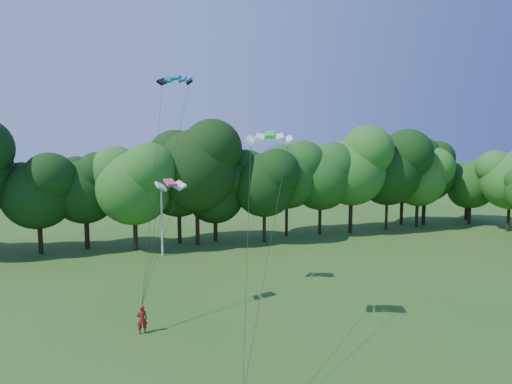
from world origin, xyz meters
name	(u,v)px	position (x,y,z in m)	size (l,w,h in m)	color
utility_pole	(162,216)	(-4.04, 30.41, 4.24)	(1.61, 0.55, 8.26)	silver
kite_flyer_left	(142,319)	(-6.62, 12.15, 0.89)	(0.65, 0.43, 1.78)	maroon
kite_teal	(176,77)	(-3.76, 16.91, 16.28)	(2.60, 1.83, 0.57)	#046F90
kite_green	(270,135)	(0.52, 9.14, 12.02)	(2.89, 2.07, 0.49)	#21DD30
kite_pink	(170,182)	(-4.54, 14.63, 9.03)	(2.15, 1.49, 0.46)	#D83C71
tree_back_center	(197,163)	(0.38, 34.48, 9.77)	(10.76, 10.76, 15.65)	black
tree_back_east	(418,176)	(32.85, 35.87, 7.58)	(8.35, 8.35, 12.14)	#332214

